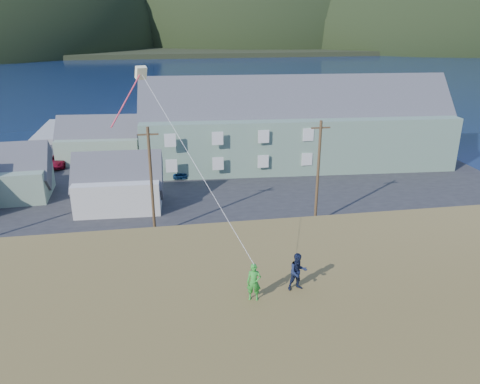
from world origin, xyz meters
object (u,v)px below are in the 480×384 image
Objects in this scene: shed_palegreen_near at (1,175)px; shed_white at (119,183)px; wharf at (127,129)px; shed_palegreen_far at (100,140)px; kite_flyer_green at (254,282)px; lodge at (295,124)px; kite_flyer_navy at (298,272)px.

shed_white is at bearing -23.04° from shed_palegreen_near.
shed_palegreen_near is 12.36m from shed_white.
wharf is 2.43× the size of shed_palegreen_far.
wharf is 32.05m from shed_white.
shed_white is at bearing -87.70° from wharf.
shed_palegreen_near is 37.58m from kite_flyer_green.
kite_flyer_navy is at bearing -102.08° from lodge.
shed_palegreen_far is at bearing 99.35° from kite_flyer_navy.
shed_palegreen_far is at bearing 171.33° from lodge.
kite_flyer_navy reaches higher than shed_palegreen_near.
kite_flyer_navy is at bearing 26.61° from kite_flyer_green.
shed_white is 16.52m from shed_palegreen_far.
kite_flyer_navy is (10.51, -59.19, 7.52)m from wharf.
kite_flyer_green is at bearing -71.42° from shed_palegreen_far.
lodge is at bearing 67.33° from kite_flyer_navy.
shed_palegreen_near is 6.45× the size of kite_flyer_green.
kite_flyer_navy is at bearing -69.08° from shed_palegreen_far.
shed_white is 5.46× the size of kite_flyer_navy.
shed_white is at bearing 101.81° from kite_flyer_navy.
shed_white is 0.78× the size of shed_palegreen_far.
shed_palegreen_far reaches higher than shed_palegreen_near.
shed_white is (1.28, -31.95, 2.06)m from wharf.
lodge reaches higher than wharf.
kite_flyer_navy reaches higher than kite_flyer_green.
shed_white is (11.57, -4.34, -0.02)m from shed_palegreen_near.
kite_flyer_green is (10.86, -43.79, 5.29)m from shed_palegreen_far.
lodge is 3.92× the size of shed_palegreen_near.
shed_palegreen_far is 45.43m from kite_flyer_green.
kite_flyer_navy is at bearing -69.09° from shed_white.
kite_flyer_green reaches higher than shed_white.
shed_white is (-20.03, -11.02, -2.42)m from lodge.
lodge reaches higher than kite_flyer_navy.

